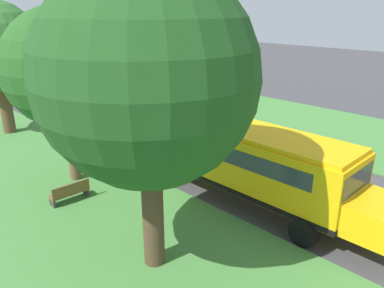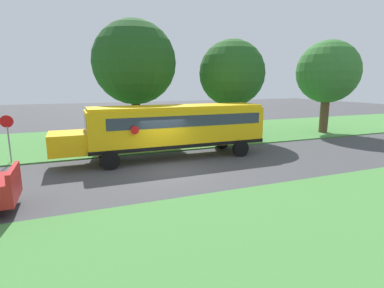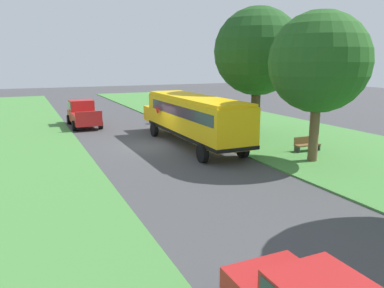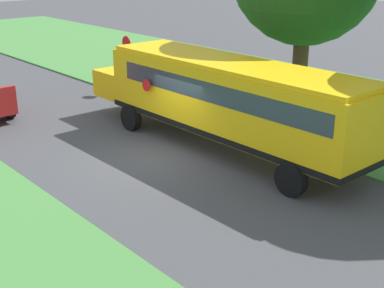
{
  "view_description": "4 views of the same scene",
  "coord_description": "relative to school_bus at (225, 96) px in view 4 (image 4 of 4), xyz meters",
  "views": [
    {
      "loc": [
        -14.05,
        -7.94,
        7.68
      ],
      "look_at": [
        -2.68,
        3.52,
        1.75
      ],
      "focal_mm": 35.0,
      "sensor_mm": 36.0,
      "label": 1
    },
    {
      "loc": [
        14.42,
        -4.62,
        4.44
      ],
      "look_at": [
        -0.42,
        1.38,
        1.21
      ],
      "focal_mm": 28.0,
      "sensor_mm": 36.0,
      "label": 2
    },
    {
      "loc": [
        7.26,
        22.26,
        5.27
      ],
      "look_at": [
        -0.59,
        5.04,
        1.09
      ],
      "focal_mm": 35.0,
      "sensor_mm": 36.0,
      "label": 3
    },
    {
      "loc": [
        10.02,
        13.58,
        6.62
      ],
      "look_at": [
        0.19,
        2.33,
        1.18
      ],
      "focal_mm": 50.0,
      "sensor_mm": 36.0,
      "label": 4
    }
  ],
  "objects": [
    {
      "name": "stop_sign",
      "position": [
        -2.11,
        -8.96,
        -0.19
      ],
      "size": [
        0.08,
        0.68,
        2.74
      ],
      "color": "gray",
      "rests_on": "ground"
    },
    {
      "name": "grass_verge",
      "position": [
        -7.51,
        -1.01,
        -1.88
      ],
      "size": [
        12.0,
        80.0,
        0.08
      ],
      "primitive_type": "cube",
      "color": "#47843D",
      "rests_on": "ground"
    },
    {
      "name": "school_bus",
      "position": [
        0.0,
        0.0,
        0.0
      ],
      "size": [
        2.85,
        12.42,
        3.16
      ],
      "color": "yellow",
      "rests_on": "ground"
    },
    {
      "name": "ground_plane",
      "position": [
        2.49,
        -1.01,
        -1.92
      ],
      "size": [
        120.0,
        120.0,
        0.0
      ],
      "primitive_type": "plane",
      "color": "#424244"
    }
  ]
}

